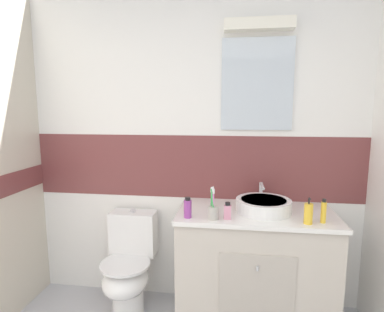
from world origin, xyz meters
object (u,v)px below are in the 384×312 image
Objects in this scene: sink_basin at (263,205)px; toilet at (129,266)px; toothbrush_cup at (213,211)px; toothpaste_tube_upright at (324,212)px; lotion_bottle_short at (188,208)px; perfume_flask_small at (228,211)px; soap_dispenser at (308,213)px.

sink_basin is 0.55× the size of toilet.
toothpaste_tube_upright is (0.68, 0.03, 0.02)m from toothbrush_cup.
lotion_bottle_short is at bearing -23.95° from toilet.
toilet is at bearing 160.86° from toothbrush_cup.
perfume_flask_small is at bearing 1.72° from lotion_bottle_short.
toothbrush_cup is 1.30× the size of soap_dispenser.
soap_dispenser is 0.75m from lotion_bottle_short.
toilet is at bearing 171.60° from toothpaste_tube_upright.
soap_dispenser is (1.25, -0.23, 0.56)m from toilet.
toothbrush_cup is (0.66, -0.23, 0.55)m from toilet.
toothbrush_cup reaches higher than lotion_bottle_short.
soap_dispenser is at bearing -10.36° from toilet.
toilet is 4.97× the size of toothpaste_tube_upright.
lotion_bottle_short is (-0.75, 0.01, -0.00)m from soap_dispenser.
sink_basin is 0.30m from perfume_flask_small.
sink_basin is at bearing 37.20° from perfume_flask_small.
toothbrush_cup is at bearing -169.02° from perfume_flask_small.
soap_dispenser reaches higher than sink_basin.
toothpaste_tube_upright is at bearing -8.40° from toilet.
toothbrush_cup is 0.59m from soap_dispenser.
soap_dispenser is 0.10m from toothpaste_tube_upright.
lotion_bottle_short is at bearing 179.32° from soap_dispenser.
toothpaste_tube_upright reaches higher than perfume_flask_small.
sink_basin is 3.80× the size of perfume_flask_small.
toilet is at bearing 169.64° from soap_dispenser.
soap_dispenser reaches higher than perfume_flask_small.
sink_basin is 0.39m from toothpaste_tube_upright.
toothpaste_tube_upright is (0.59, 0.01, 0.02)m from perfume_flask_small.
perfume_flask_small is 0.73× the size of toothpaste_tube_upright.
toothbrush_cup is 1.60× the size of lotion_bottle_short.
toothbrush_cup reaches higher than perfume_flask_small.
sink_basin reaches higher than toothpaste_tube_upright.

